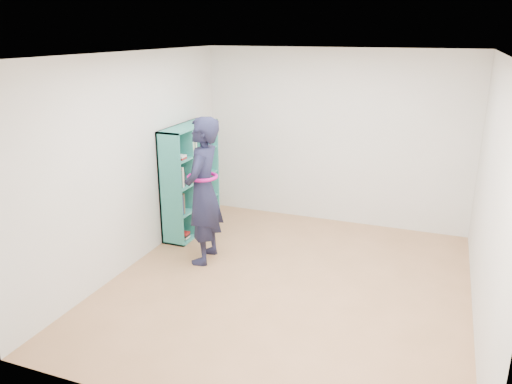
% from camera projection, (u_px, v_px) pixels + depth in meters
% --- Properties ---
extents(floor, '(4.50, 4.50, 0.00)m').
position_uv_depth(floor, '(288.00, 285.00, 5.81)').
color(floor, '#9B6F46').
rests_on(floor, ground).
extents(ceiling, '(4.50, 4.50, 0.00)m').
position_uv_depth(ceiling, '(293.00, 54.00, 5.01)').
color(ceiling, white).
rests_on(ceiling, wall_back).
extents(wall_left, '(0.02, 4.50, 2.60)m').
position_uv_depth(wall_left, '(133.00, 162.00, 6.09)').
color(wall_left, silver).
rests_on(wall_left, floor).
extents(wall_right, '(0.02, 4.50, 2.60)m').
position_uv_depth(wall_right, '(491.00, 199.00, 4.73)').
color(wall_right, silver).
rests_on(wall_right, floor).
extents(wall_back, '(4.00, 0.02, 2.60)m').
position_uv_depth(wall_back, '(335.00, 138.00, 7.41)').
color(wall_back, silver).
rests_on(wall_back, floor).
extents(wall_front, '(4.00, 0.02, 2.60)m').
position_uv_depth(wall_front, '(193.00, 265.00, 3.41)').
color(wall_front, silver).
rests_on(wall_front, floor).
extents(bookshelf, '(0.34, 1.18, 1.57)m').
position_uv_depth(bookshelf, '(189.00, 180.00, 7.17)').
color(bookshelf, teal).
rests_on(bookshelf, floor).
extents(person, '(0.52, 0.73, 1.86)m').
position_uv_depth(person, '(203.00, 191.00, 6.17)').
color(person, black).
rests_on(person, floor).
extents(smartphone, '(0.03, 0.10, 0.13)m').
position_uv_depth(smartphone, '(193.00, 179.00, 6.24)').
color(smartphone, silver).
rests_on(smartphone, person).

